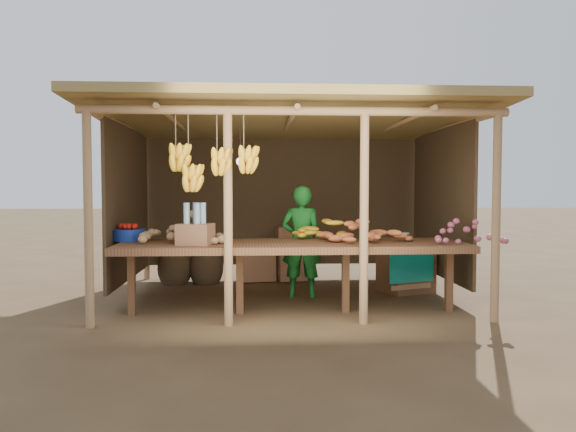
{
  "coord_description": "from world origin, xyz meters",
  "views": [
    {
      "loc": [
        -0.43,
        -7.23,
        1.43
      ],
      "look_at": [
        0.0,
        0.0,
        1.05
      ],
      "focal_mm": 35.0,
      "sensor_mm": 36.0,
      "label": 1
    }
  ],
  "objects": [
    {
      "name": "stall_structure",
      "position": [
        -0.08,
        0.06,
        1.92
      ],
      "size": [
        4.7,
        3.5,
        2.43
      ],
      "color": "#A47C55",
      "rests_on": "ground"
    },
    {
      "name": "banana_pile",
      "position": [
        0.37,
        -0.49,
        0.98
      ],
      "size": [
        0.71,
        0.46,
        0.35
      ],
      "primitive_type": null,
      "rotation": [
        0.0,
        0.0,
        0.08
      ],
      "color": "yellow",
      "rests_on": "counter"
    },
    {
      "name": "tarp_crate",
      "position": [
        1.62,
        0.25,
        0.34
      ],
      "size": [
        0.86,
        0.8,
        0.82
      ],
      "color": "brown",
      "rests_on": "ground"
    },
    {
      "name": "carton_stack",
      "position": [
        -0.03,
        1.2,
        0.36
      ],
      "size": [
        1.11,
        0.47,
        0.81
      ],
      "color": "brown",
      "rests_on": "ground"
    },
    {
      "name": "potato_heap",
      "position": [
        -1.23,
        -0.89,
        0.98
      ],
      "size": [
        1.01,
        0.67,
        0.36
      ],
      "primitive_type": null,
      "rotation": [
        0.0,
        0.0,
        0.12
      ],
      "color": "#A47D54",
      "rests_on": "counter"
    },
    {
      "name": "tomato_basin",
      "position": [
        -1.9,
        -0.59,
        0.88
      ],
      "size": [
        0.39,
        0.39,
        0.2
      ],
      "rotation": [
        0.0,
        0.0,
        -0.12
      ],
      "color": "navy",
      "rests_on": "counter"
    },
    {
      "name": "ground",
      "position": [
        0.0,
        0.0,
        0.0
      ],
      "size": [
        60.0,
        60.0,
        0.0
      ],
      "primitive_type": "plane",
      "color": "brown",
      "rests_on": "ground"
    },
    {
      "name": "vendor",
      "position": [
        0.17,
        -0.03,
        0.72
      ],
      "size": [
        0.57,
        0.42,
        1.44
      ],
      "primitive_type": "imported",
      "rotation": [
        0.0,
        0.0,
        2.98
      ],
      "color": "#176A22",
      "rests_on": "ground"
    },
    {
      "name": "bottle_box",
      "position": [
        -1.07,
        -1.11,
        0.97
      ],
      "size": [
        0.42,
        0.36,
        0.46
      ],
      "color": "brown",
      "rests_on": "counter"
    },
    {
      "name": "burlap_sacks",
      "position": [
        -1.38,
        1.04,
        0.3
      ],
      "size": [
        0.97,
        0.51,
        0.68
      ],
      "color": "#483521",
      "rests_on": "ground"
    },
    {
      "name": "onion_heap",
      "position": [
        1.9,
        -1.2,
        0.98
      ],
      "size": [
        0.88,
        0.68,
        0.35
      ],
      "primitive_type": null,
      "rotation": [
        0.0,
        0.0,
        0.31
      ],
      "color": "#B3576D",
      "rests_on": "counter"
    },
    {
      "name": "sweet_potato_heap",
      "position": [
        0.86,
        -0.91,
        0.98
      ],
      "size": [
        1.15,
        0.89,
        0.36
      ],
      "primitive_type": null,
      "rotation": [
        0.0,
        0.0,
        0.31
      ],
      "color": "#C05F31",
      "rests_on": "counter"
    },
    {
      "name": "counter",
      "position": [
        0.0,
        -0.95,
        0.74
      ],
      "size": [
        3.9,
        1.05,
        0.8
      ],
      "color": "brown",
      "rests_on": "ground"
    }
  ]
}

